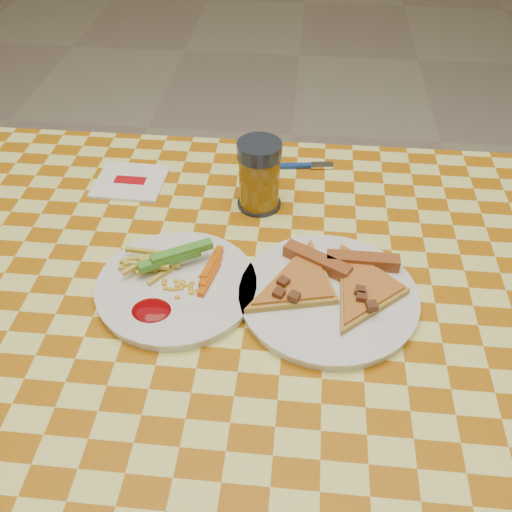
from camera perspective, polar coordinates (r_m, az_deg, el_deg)
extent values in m
cylinder|color=silver|center=(1.43, -21.16, -4.27)|extent=(0.06, 0.06, 0.71)
cylinder|color=silver|center=(1.39, 23.99, -7.37)|extent=(0.06, 0.06, 0.71)
cube|color=#58311E|center=(0.80, -0.87, -6.54)|extent=(1.20, 0.80, 0.04)
cylinder|color=white|center=(0.80, -7.92, -3.13)|extent=(0.27, 0.27, 0.01)
cylinder|color=white|center=(0.79, 7.21, -4.13)|extent=(0.32, 0.32, 0.01)
cube|color=#226610|center=(0.81, -8.04, 0.06)|extent=(0.09, 0.07, 0.02)
cube|color=#D75A09|center=(0.80, -4.55, -1.50)|extent=(0.06, 0.07, 0.01)
ellipsoid|color=#7D0206|center=(0.77, -10.41, -5.41)|extent=(0.05, 0.05, 0.01)
cube|color=#A15124|center=(0.81, 6.13, -0.57)|extent=(0.10, 0.07, 0.02)
cube|color=#A15124|center=(0.82, 10.61, -0.57)|extent=(0.10, 0.02, 0.02)
cylinder|color=black|center=(0.95, 0.31, 5.29)|extent=(0.07, 0.07, 0.01)
cylinder|color=#83550E|center=(0.92, 0.32, 7.50)|extent=(0.07, 0.07, 0.09)
cylinder|color=black|center=(0.89, 0.34, 10.57)|extent=(0.07, 0.07, 0.02)
cube|color=white|center=(1.03, -12.45, 7.28)|extent=(0.12, 0.11, 0.01)
cube|color=#A90912|center=(1.02, -12.48, 7.43)|extent=(0.05, 0.02, 0.00)
cube|color=navy|center=(1.04, 3.05, 8.99)|extent=(0.09, 0.02, 0.01)
cube|color=silver|center=(1.05, 6.60, 9.01)|extent=(0.04, 0.02, 0.00)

